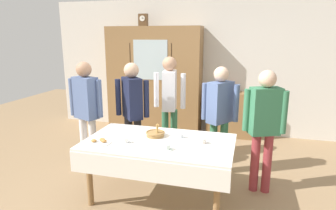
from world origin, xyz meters
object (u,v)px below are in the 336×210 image
(person_beside_shelf, at_px, (170,98))
(tea_cup_near_left, at_px, (167,148))
(book_stack, at_px, (232,90))
(spoon_far_right, at_px, (209,155))
(person_near_right_end, at_px, (220,110))
(bread_basket, at_px, (155,134))
(dining_table, at_px, (158,150))
(spoon_back_edge, at_px, (165,144))
(bookshelf_low, at_px, (231,114))
(person_by_cabinet, at_px, (86,106))
(tea_cup_front_edge, at_px, (180,136))
(person_behind_table_right, at_px, (132,106))
(pastry_plate, at_px, (99,142))
(spoon_front_edge, at_px, (213,138))
(tea_cup_near_right, at_px, (125,141))
(person_behind_table_left, at_px, (264,120))
(mantel_clock, at_px, (143,20))
(tea_cup_mid_right, at_px, (203,141))
(wall_cabinet, at_px, (154,80))

(person_beside_shelf, bearing_deg, tea_cup_near_left, -75.85)
(person_beside_shelf, bearing_deg, book_stack, 56.39)
(spoon_far_right, distance_m, person_near_right_end, 1.19)
(book_stack, xyz_separation_m, bread_basket, (-0.78, -2.46, -0.16))
(dining_table, relative_size, person_near_right_end, 1.13)
(spoon_back_edge, bearing_deg, spoon_far_right, -20.49)
(tea_cup_near_left, bearing_deg, bookshelf_low, 79.57)
(dining_table, xyz_separation_m, person_by_cabinet, (-1.26, 0.54, 0.33))
(tea_cup_front_edge, bearing_deg, person_beside_shelf, 111.72)
(dining_table, relative_size, bread_basket, 7.37)
(person_near_right_end, height_order, person_behind_table_right, person_behind_table_right)
(pastry_plate, relative_size, spoon_front_edge, 2.35)
(tea_cup_near_right, distance_m, person_beside_shelf, 1.45)
(person_near_right_end, distance_m, person_behind_table_left, 0.70)
(bookshelf_low, height_order, spoon_front_edge, bookshelf_low)
(pastry_plate, distance_m, person_near_right_end, 1.74)
(bookshelf_low, bearing_deg, mantel_clock, -178.38)
(bookshelf_low, relative_size, person_behind_table_right, 0.59)
(tea_cup_near_right, distance_m, spoon_front_edge, 1.07)
(tea_cup_near_right, bearing_deg, person_behind_table_left, 23.60)
(tea_cup_near_left, bearing_deg, tea_cup_near_right, 171.68)
(person_near_right_end, bearing_deg, pastry_plate, -137.56)
(mantel_clock, distance_m, tea_cup_near_left, 3.43)
(tea_cup_near_right, xyz_separation_m, spoon_front_edge, (0.98, 0.44, -0.02))
(book_stack, relative_size, person_behind_table_left, 0.13)
(mantel_clock, xyz_separation_m, tea_cup_mid_right, (1.63, -2.50, -1.50))
(tea_cup_near_right, bearing_deg, dining_table, 20.62)
(mantel_clock, bearing_deg, person_near_right_end, -43.56)
(spoon_front_edge, xyz_separation_m, person_by_cabinet, (-1.88, 0.23, 0.23))
(tea_cup_mid_right, xyz_separation_m, spoon_back_edge, (-0.42, -0.12, -0.02))
(mantel_clock, relative_size, tea_cup_mid_right, 1.85)
(wall_cabinet, relative_size, person_behind_table_left, 1.36)
(mantel_clock, distance_m, tea_cup_front_edge, 3.11)
(book_stack, xyz_separation_m, spoon_far_right, (-0.06, -2.88, -0.19))
(book_stack, relative_size, spoon_back_edge, 1.74)
(bookshelf_low, height_order, person_by_cabinet, person_by_cabinet)
(person_beside_shelf, bearing_deg, tea_cup_near_right, -96.13)
(bookshelf_low, height_order, tea_cup_front_edge, bookshelf_low)
(book_stack, height_order, tea_cup_near_left, book_stack)
(person_behind_table_right, bearing_deg, pastry_plate, -91.39)
(wall_cabinet, relative_size, spoon_front_edge, 18.14)
(mantel_clock, bearing_deg, tea_cup_front_edge, -60.76)
(dining_table, relative_size, spoon_front_edge, 14.87)
(spoon_front_edge, distance_m, person_behind_table_right, 1.34)
(mantel_clock, xyz_separation_m, bread_basket, (1.02, -2.41, -1.49))
(tea_cup_front_edge, distance_m, person_by_cabinet, 1.53)
(tea_cup_mid_right, relative_size, person_beside_shelf, 0.08)
(person_beside_shelf, height_order, person_by_cabinet, person_beside_shelf)
(bread_basket, distance_m, person_behind_table_right, 0.80)
(bread_basket, bearing_deg, spoon_back_edge, -48.75)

